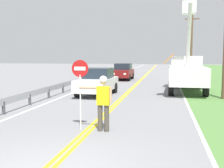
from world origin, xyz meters
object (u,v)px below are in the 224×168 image
object	(u,v)px
utility_bucket_truck	(187,71)
utility_pole_mid	(191,44)
oncoming_sedan_nearest	(97,82)
oncoming_sedan_second	(123,72)
stop_sign_paddle	(80,79)
flagger_worker	(103,100)

from	to	relation	value
utility_bucket_truck	utility_pole_mid	distance (m)	17.28
utility_bucket_truck	oncoming_sedan_nearest	bearing A→B (deg)	-151.17
oncoming_sedan_nearest	utility_pole_mid	world-z (taller)	utility_pole_mid
oncoming_sedan_second	utility_pole_mid	bearing A→B (deg)	48.94
utility_pole_mid	stop_sign_paddle	bearing A→B (deg)	-101.95
stop_sign_paddle	utility_pole_mid	xyz separation A→B (m)	(5.97, 28.23, 2.35)
utility_bucket_truck	oncoming_sedan_second	size ratio (longest dim) A/B	1.66
flagger_worker	utility_bucket_truck	xyz separation A→B (m)	(3.47, 11.26, 0.39)
oncoming_sedan_second	utility_bucket_truck	bearing A→B (deg)	-54.99
utility_bucket_truck	oncoming_sedan_second	world-z (taller)	utility_bucket_truck
oncoming_sedan_nearest	stop_sign_paddle	bearing A→B (deg)	-79.88
flagger_worker	oncoming_sedan_nearest	distance (m)	8.43
flagger_worker	oncoming_sedan_nearest	xyz separation A→B (m)	(-2.22, 8.13, -0.21)
oncoming_sedan_second	utility_pole_mid	distance (m)	11.95
stop_sign_paddle	oncoming_sedan_nearest	world-z (taller)	stop_sign_paddle
stop_sign_paddle	oncoming_sedan_nearest	bearing A→B (deg)	100.12
stop_sign_paddle	utility_bucket_truck	world-z (taller)	utility_bucket_truck
stop_sign_paddle	oncoming_sedan_second	size ratio (longest dim) A/B	0.56
flagger_worker	utility_pole_mid	world-z (taller)	utility_pole_mid
flagger_worker	oncoming_sedan_second	xyz separation A→B (m)	(-2.35, 19.57, -0.21)
flagger_worker	oncoming_sedan_second	world-z (taller)	flagger_worker
oncoming_sedan_nearest	oncoming_sedan_second	distance (m)	11.44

